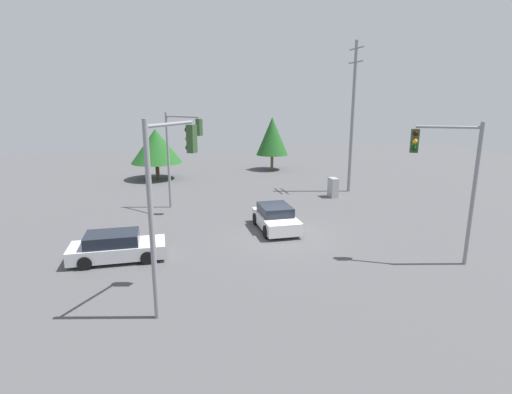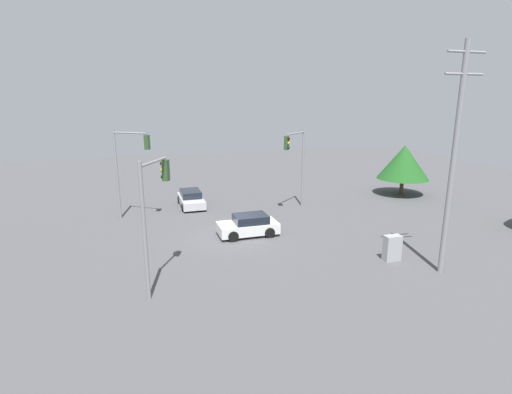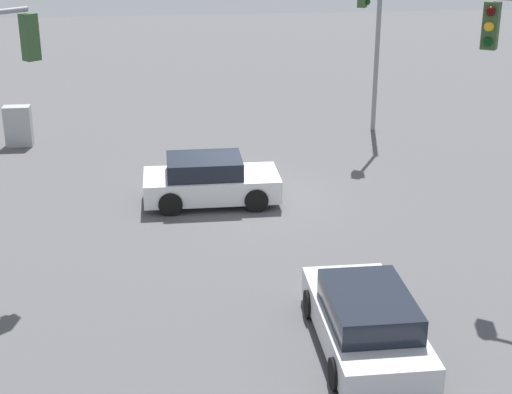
{
  "view_description": "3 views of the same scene",
  "coord_description": "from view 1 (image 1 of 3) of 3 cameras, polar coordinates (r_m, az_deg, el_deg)",
  "views": [
    {
      "loc": [
        20.41,
        -6.31,
        7.4
      ],
      "look_at": [
        1.17,
        -1.69,
        2.54
      ],
      "focal_mm": 28.0,
      "sensor_mm": 36.0,
      "label": 1
    },
    {
      "loc": [
        6.26,
        24.61,
        9.15
      ],
      "look_at": [
        -1.78,
        -1.06,
        2.35
      ],
      "focal_mm": 28.0,
      "sensor_mm": 36.0,
      "label": 2
    },
    {
      "loc": [
        -2.13,
        -22.08,
        8.67
      ],
      "look_at": [
        0.09,
        -3.33,
        1.38
      ],
      "focal_mm": 55.0,
      "sensor_mm": 36.0,
      "label": 3
    }
  ],
  "objects": [
    {
      "name": "ground_plane",
      "position": [
        22.61,
        3.49,
        -5.34
      ],
      "size": [
        80.0,
        80.0,
        0.0
      ],
      "primitive_type": "plane",
      "color": "#4C4C4F"
    },
    {
      "name": "sedan_white",
      "position": [
        23.23,
        2.83,
        -3.02
      ],
      "size": [
        4.02,
        2.04,
        1.42
      ],
      "rotation": [
        0.0,
        0.0,
        -1.57
      ],
      "color": "silver",
      "rests_on": "ground_plane"
    },
    {
      "name": "sedan_silver",
      "position": [
        20.02,
        -19.32,
        -6.75
      ],
      "size": [
        1.96,
        4.35,
        1.34
      ],
      "color": "silver",
      "rests_on": "ground_plane"
    },
    {
      "name": "traffic_signal_aux",
      "position": [
        14.15,
        -12.5,
        1.99
      ],
      "size": [
        2.59,
        1.9,
        6.83
      ],
      "rotation": [
        0.0,
        0.0,
        2.53
      ],
      "color": "gray",
      "rests_on": "ground_plane"
    },
    {
      "name": "electrical_cabinet",
      "position": [
        31.49,
        10.94,
        1.34
      ],
      "size": [
        0.96,
        0.53,
        1.49
      ],
      "primitive_type": "cube",
      "color": "#9EA0A3",
      "rests_on": "ground_plane"
    },
    {
      "name": "traffic_signal_main",
      "position": [
        27.1,
        -10.81,
        7.27
      ],
      "size": [
        2.6,
        2.28,
        6.56
      ],
      "rotation": [
        0.0,
        0.0,
        0.71
      ],
      "color": "gray",
      "rests_on": "ground_plane"
    },
    {
      "name": "traffic_signal_cross",
      "position": [
        19.67,
        26.02,
        3.49
      ],
      "size": [
        1.56,
        2.64,
        6.48
      ],
      "rotation": [
        0.0,
        0.0,
        4.22
      ],
      "color": "gray",
      "rests_on": "ground_plane"
    },
    {
      "name": "tree_behind",
      "position": [
        42.78,
        2.33,
        8.68
      ],
      "size": [
        3.37,
        3.37,
        5.59
      ],
      "color": "brown",
      "rests_on": "ground_plane"
    },
    {
      "name": "utility_pole_tall",
      "position": [
        33.12,
        13.66,
        11.33
      ],
      "size": [
        2.2,
        0.28,
        11.78
      ],
      "color": "gray",
      "rests_on": "ground_plane"
    },
    {
      "name": "tree_far",
      "position": [
        38.76,
        -14.09,
        7.08
      ],
      "size": [
        4.74,
        4.74,
        4.73
      ],
      "color": "#4C3823",
      "rests_on": "ground_plane"
    }
  ]
}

